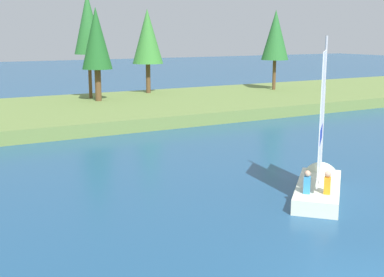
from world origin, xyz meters
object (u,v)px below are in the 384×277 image
shoreline_tree_centre (148,37)px  shoreline_tree_midright (275,35)px  shoreline_tree_left (96,39)px  shoreline_tree_midleft (88,24)px  sailboat (320,180)px

shoreline_tree_centre → shoreline_tree_midright: (10.38, -2.99, 0.11)m
shoreline_tree_left → shoreline_tree_midleft: 2.14m
shoreline_tree_left → sailboat: shoreline_tree_left is taller
shoreline_tree_midright → sailboat: (-15.25, -21.69, -4.86)m
shoreline_tree_midleft → shoreline_tree_midright: size_ratio=1.15×
shoreline_tree_left → shoreline_tree_midright: 15.55m
shoreline_tree_centre → sailboat: bearing=-101.2°
shoreline_tree_left → shoreline_tree_midright: shoreline_tree_midright is taller
shoreline_tree_left → shoreline_tree_centre: shoreline_tree_centre is taller
shoreline_tree_left → sailboat: bearing=-89.2°
shoreline_tree_left → shoreline_tree_midright: (15.55, -0.20, 0.25)m
shoreline_tree_midleft → sailboat: size_ratio=1.33×
sailboat → shoreline_tree_centre: bearing=35.3°
shoreline_tree_midleft → sailboat: 24.41m
shoreline_tree_left → shoreline_tree_midleft: (0.05, 1.84, 1.09)m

